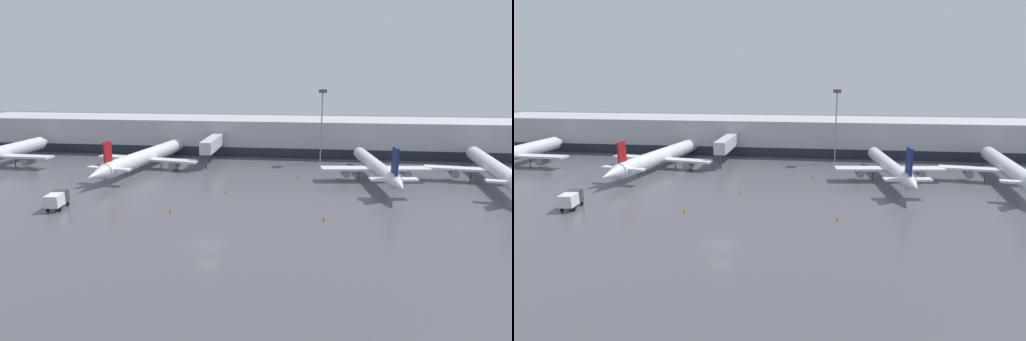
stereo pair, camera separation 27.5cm
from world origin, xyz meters
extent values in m
plane|color=#4C4C51|center=(0.00, 0.00, 0.00)|extent=(320.00, 320.00, 0.00)
cube|color=#B2B2B7|center=(0.00, 62.00, 4.50)|extent=(160.00, 16.00, 9.00)
cube|color=#1E232D|center=(0.00, 53.95, 1.20)|extent=(156.80, 0.10, 2.40)
cube|color=#BCBCC1|center=(-9.75, 46.68, 4.60)|extent=(2.60, 14.63, 2.80)
cylinder|color=#3F4247|center=(-9.75, 39.97, 1.60)|extent=(0.44, 0.44, 3.20)
cylinder|color=silver|center=(25.94, 34.96, 2.97)|extent=(5.31, 25.51, 2.63)
cone|color=silver|center=(24.44, 49.01, 2.97)|extent=(2.79, 3.14, 2.50)
cone|color=silver|center=(27.50, 20.38, 2.97)|extent=(2.78, 4.18, 2.37)
cube|color=silver|center=(26.01, 34.33, 2.44)|extent=(21.63, 5.29, 0.44)
cube|color=silver|center=(27.19, 23.36, 3.23)|extent=(8.28, 2.55, 0.35)
cube|color=navy|center=(27.19, 23.36, 6.23)|extent=(0.65, 2.75, 4.94)
cylinder|color=slate|center=(20.05, 33.69, 1.64)|extent=(1.79, 3.47, 1.45)
cylinder|color=slate|center=(31.98, 34.97, 1.64)|extent=(1.79, 3.47, 1.45)
cylinder|color=#2D2D33|center=(25.07, 43.16, 0.89)|extent=(0.20, 0.20, 1.78)
cylinder|color=#2D2D33|center=(22.67, 33.33, 0.89)|extent=(0.20, 0.20, 1.78)
cylinder|color=#2D2D33|center=(29.49, 34.06, 0.89)|extent=(0.20, 0.20, 1.78)
cylinder|color=silver|center=(-23.04, 40.31, 2.70)|extent=(8.37, 31.76, 3.26)
cone|color=silver|center=(-20.18, 57.69, 2.70)|extent=(3.64, 4.04, 3.09)
cone|color=silver|center=(-26.02, 22.28, 2.70)|extent=(3.69, 5.30, 2.93)
cube|color=silver|center=(-23.17, 39.53, 2.05)|extent=(24.17, 6.37, 0.44)
cube|color=silver|center=(-25.42, 25.94, 3.03)|extent=(9.26, 2.86, 0.35)
cube|color=maroon|center=(-25.42, 25.94, 5.96)|extent=(0.72, 2.26, 4.58)
cylinder|color=slate|center=(-29.83, 40.63, 1.06)|extent=(2.21, 2.98, 1.79)
cylinder|color=slate|center=(-16.52, 38.43, 1.06)|extent=(2.21, 2.98, 1.79)
cylinder|color=#2D2D33|center=(-21.37, 50.46, 0.62)|extent=(0.20, 0.20, 1.23)
cylinder|color=#2D2D33|center=(-27.10, 39.38, 0.62)|extent=(0.20, 0.20, 1.23)
cylinder|color=#2D2D33|center=(-19.50, 38.12, 0.62)|extent=(0.20, 0.20, 1.23)
cylinder|color=silver|center=(48.57, 35.85, 3.09)|extent=(6.70, 28.45, 2.97)
cone|color=silver|center=(50.66, 51.49, 3.09)|extent=(3.23, 3.61, 2.82)
cube|color=silver|center=(48.47, 35.14, 2.50)|extent=(25.00, 5.82, 0.44)
cylinder|color=slate|center=(41.57, 36.07, 1.60)|extent=(1.99, 2.99, 1.63)
cylinder|color=#2D2D33|center=(49.79, 44.96, 0.88)|extent=(0.20, 0.20, 1.76)
cylinder|color=#2D2D33|center=(44.43, 34.97, 0.88)|extent=(0.20, 0.20, 1.76)
cylinder|color=silver|center=(-56.45, 37.07, 3.25)|extent=(4.09, 25.63, 3.11)
cone|color=silver|center=(-55.89, 51.53, 3.25)|extent=(3.08, 3.53, 2.95)
cube|color=silver|center=(-56.47, 36.43, 2.63)|extent=(24.83, 3.83, 0.44)
cylinder|color=slate|center=(-49.55, 36.16, 1.69)|extent=(1.83, 3.23, 1.71)
cylinder|color=#2D2D33|center=(-56.13, 45.36, 0.93)|extent=(0.20, 0.20, 1.85)
cylinder|color=#2D2D33|center=(-52.54, 35.64, 0.93)|extent=(0.20, 0.20, 1.85)
cube|color=silver|center=(-26.74, 10.30, 1.64)|extent=(2.44, 2.88, 1.88)
cube|color=#333842|center=(-26.99, 12.42, 1.67)|extent=(2.21, 1.85, 1.94)
cylinder|color=black|center=(-27.96, 12.37, 0.35)|extent=(0.33, 0.72, 0.70)
cylinder|color=black|center=(-26.04, 12.60, 0.35)|extent=(0.33, 0.72, 0.70)
cylinder|color=black|center=(-27.64, 9.72, 0.35)|extent=(0.33, 0.72, 0.70)
cylinder|color=black|center=(-25.73, 9.95, 0.35)|extent=(0.33, 0.72, 0.70)
cone|color=orange|center=(14.93, 10.62, 0.34)|extent=(0.48, 0.48, 0.68)
cone|color=orange|center=(-8.53, 11.77, 0.32)|extent=(0.48, 0.48, 0.64)
cone|color=orange|center=(11.00, 33.91, 0.36)|extent=(0.40, 0.40, 0.71)
cone|color=orange|center=(-1.75, 22.44, 0.37)|extent=(0.47, 0.47, 0.75)
cone|color=orange|center=(-28.75, 36.47, 0.35)|extent=(0.49, 0.49, 0.71)
cylinder|color=gray|center=(15.87, 50.54, 8.19)|extent=(0.30, 0.30, 16.39)
cube|color=#4C4C51|center=(15.87, 50.54, 16.79)|extent=(1.80, 1.80, 0.80)
camera|label=1|loc=(11.43, -44.85, 21.11)|focal=28.00mm
camera|label=2|loc=(11.70, -44.82, 21.11)|focal=28.00mm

